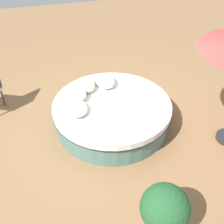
{
  "coord_description": "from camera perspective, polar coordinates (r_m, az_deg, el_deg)",
  "views": [
    {
      "loc": [
        -4.1,
        1.14,
        3.73
      ],
      "look_at": [
        0.0,
        0.0,
        0.32
      ],
      "focal_mm": 44.45,
      "sensor_mm": 36.0,
      "label": 1
    }
  ],
  "objects": [
    {
      "name": "round_bed",
      "position": [
        5.48,
        -0.0,
        -0.38
      ],
      "size": [
        2.3,
        2.3,
        0.54
      ],
      "color": "#4C726B",
      "rests_on": "ground_plane"
    },
    {
      "name": "ground_plane",
      "position": [
        5.65,
        -0.0,
        -2.56
      ],
      "size": [
        16.0,
        16.0,
        0.0
      ],
      "primitive_type": "plane",
      "color": "olive"
    },
    {
      "name": "throw_pillow_0",
      "position": [
        5.78,
        -1.41,
        6.44
      ],
      "size": [
        0.54,
        0.39,
        0.21
      ],
      "primitive_type": "ellipsoid",
      "color": "silver",
      "rests_on": "round_bed"
    },
    {
      "name": "throw_pillow_2",
      "position": [
        5.41,
        -7.35,
        3.59
      ],
      "size": [
        0.46,
        0.4,
        0.22
      ],
      "primitive_type": "ellipsoid",
      "color": "silver",
      "rests_on": "round_bed"
    },
    {
      "name": "throw_pillow_1",
      "position": [
        5.7,
        -5.29,
        5.67
      ],
      "size": [
        0.55,
        0.35,
        0.19
      ],
      "primitive_type": "ellipsoid",
      "color": "beige",
      "rests_on": "round_bed"
    },
    {
      "name": "throw_pillow_3",
      "position": [
        5.1,
        -7.2,
        0.78
      ],
      "size": [
        0.52,
        0.4,
        0.16
      ],
      "primitive_type": "ellipsoid",
      "color": "beige",
      "rests_on": "round_bed"
    },
    {
      "name": "planter",
      "position": [
        3.79,
        10.66,
        -19.58
      ],
      "size": [
        0.64,
        0.64,
        0.95
      ],
      "color": "gray",
      "rests_on": "ground_plane"
    }
  ]
}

